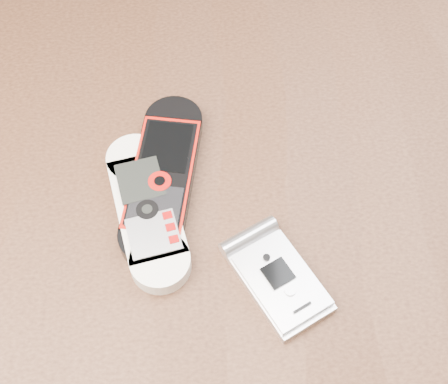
% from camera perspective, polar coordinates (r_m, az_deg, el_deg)
% --- Properties ---
extents(table, '(1.20, 0.80, 0.75)m').
position_cam_1_polar(table, '(0.60, -0.48, -5.79)').
color(table, black).
rests_on(table, ground).
extents(nokia_white, '(0.08, 0.15, 0.02)m').
position_cam_1_polar(nokia_white, '(0.49, -7.06, -1.56)').
color(nokia_white, white).
rests_on(nokia_white, table).
extents(nokia_black_red, '(0.08, 0.17, 0.02)m').
position_cam_1_polar(nokia_black_red, '(0.51, -5.63, 1.43)').
color(nokia_black_red, black).
rests_on(nokia_black_red, table).
extents(motorola_razr, '(0.09, 0.10, 0.01)m').
position_cam_1_polar(motorola_razr, '(0.47, 5.06, -7.96)').
color(motorola_razr, silver).
rests_on(motorola_razr, table).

